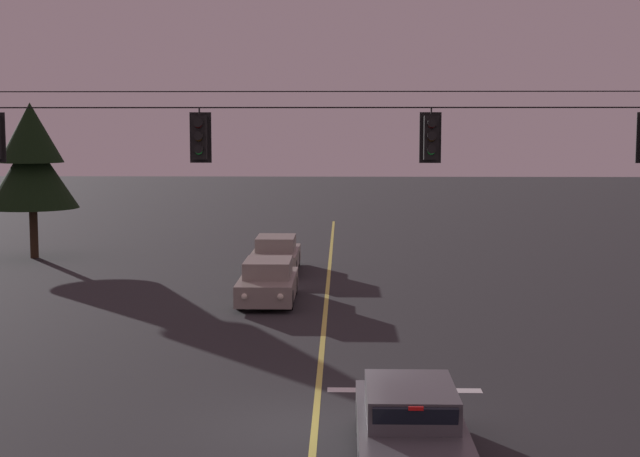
{
  "coord_description": "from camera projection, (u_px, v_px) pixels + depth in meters",
  "views": [
    {
      "loc": [
        0.52,
        -17.33,
        5.79
      ],
      "look_at": [
        0.0,
        4.31,
        3.41
      ],
      "focal_mm": 52.37,
      "sensor_mm": 36.0,
      "label": 1
    }
  ],
  "objects": [
    {
      "name": "signal_span_assembly",
      "position": [
        319.0,
        209.0,
        20.73
      ],
      "size": [
        21.63,
        0.32,
        7.59
      ],
      "color": "#423021",
      "rests_on": "ground"
    },
    {
      "name": "traffic_light_centre",
      "position": [
        431.0,
        137.0,
        20.47
      ],
      "size": [
        0.48,
        0.41,
        1.22
      ],
      "color": "black"
    },
    {
      "name": "tree_verge_far",
      "position": [
        31.0,
        161.0,
        40.67
      ],
      "size": [
        4.0,
        4.0,
        6.81
      ],
      "color": "#332316",
      "rests_on": "ground"
    },
    {
      "name": "traffic_light_left_inner",
      "position": [
        199.0,
        137.0,
        20.6
      ],
      "size": [
        0.48,
        0.41,
        1.22
      ],
      "color": "black"
    },
    {
      "name": "lane_centre_stripe",
      "position": [
        324.0,
        326.0,
        27.12
      ],
      "size": [
        0.14,
        60.0,
        0.01
      ],
      "primitive_type": "cube",
      "color": "#D1C64C",
      "rests_on": "ground"
    },
    {
      "name": "ground_plane",
      "position": [
        315.0,
        429.0,
        17.87
      ],
      "size": [
        180.0,
        180.0,
        0.0
      ],
      "primitive_type": "plane",
      "color": "#28282B"
    },
    {
      "name": "car_waiting_near_lane",
      "position": [
        410.0,
        426.0,
        16.05
      ],
      "size": [
        1.8,
        4.33,
        1.39
      ],
      "color": "#4C4C51",
      "rests_on": "ground"
    },
    {
      "name": "stop_bar_paint",
      "position": [
        404.0,
        390.0,
        20.52
      ],
      "size": [
        3.4,
        0.36,
        0.01
      ],
      "primitive_type": "cube",
      "color": "silver",
      "rests_on": "ground"
    },
    {
      "name": "car_oncoming_lead",
      "position": [
        268.0,
        282.0,
        30.85
      ],
      "size": [
        1.8,
        4.42,
        1.39
      ],
      "color": "gray",
      "rests_on": "ground"
    },
    {
      "name": "car_oncoming_trailing",
      "position": [
        276.0,
        255.0,
        37.39
      ],
      "size": [
        1.8,
        4.42,
        1.39
      ],
      "color": "gray",
      "rests_on": "ground"
    }
  ]
}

